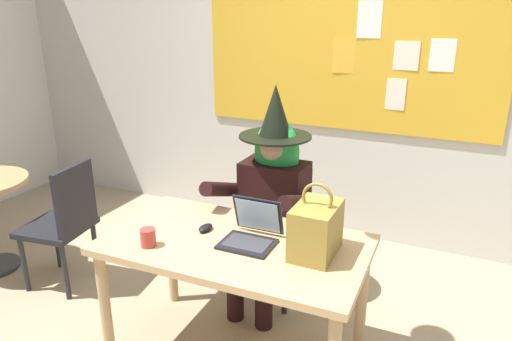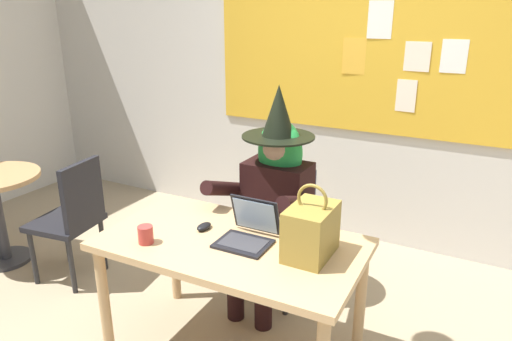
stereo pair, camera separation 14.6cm
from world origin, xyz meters
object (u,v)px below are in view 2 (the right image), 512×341
computer_mouse (204,226)px  laptop (248,232)px  person_costumed (273,191)px  coffee_mug (146,235)px  handbag (311,231)px  chair_at_desk (281,225)px  chair_spare_by_window (73,215)px  desk_main (232,256)px

computer_mouse → laptop: bearing=2.1°
person_costumed → coffee_mug: person_costumed is taller
computer_mouse → handbag: handbag is taller
chair_at_desk → laptop: laptop is taller
chair_at_desk → chair_spare_by_window: chair_spare_by_window is taller
handbag → desk_main: bearing=-172.7°
desk_main → computer_mouse: computer_mouse is taller
desk_main → chair_at_desk: 0.76m
chair_at_desk → coffee_mug: chair_at_desk is taller
desk_main → chair_at_desk: chair_at_desk is taller
person_costumed → computer_mouse: 0.60m
desk_main → laptop: bearing=26.9°
desk_main → laptop: laptop is taller
laptop → computer_mouse: (-0.28, 0.00, -0.03)m
chair_spare_by_window → laptop: bearing=167.1°
chair_at_desk → chair_spare_by_window: bearing=-64.7°
desk_main → chair_spare_by_window: 1.43m
chair_at_desk → person_costumed: (-0.00, -0.12, 0.29)m
chair_at_desk → laptop: size_ratio=3.14×
computer_mouse → coffee_mug: size_ratio=1.09×
handbag → chair_spare_by_window: (-1.84, 0.11, -0.35)m
person_costumed → chair_spare_by_window: size_ratio=1.60×
person_costumed → computer_mouse: size_ratio=14.02×
chair_at_desk → computer_mouse: (-0.15, -0.70, 0.25)m
desk_main → person_costumed: 0.64m
person_costumed → handbag: person_costumed is taller
desk_main → handbag: bearing=7.3°
chair_at_desk → coffee_mug: bearing=-16.0°
desk_main → chair_spare_by_window: bearing=173.2°
computer_mouse → chair_spare_by_window: 1.24m
chair_at_desk → handbag: size_ratio=2.35×
desk_main → coffee_mug: size_ratio=14.74×
handbag → coffee_mug: (-0.80, -0.28, -0.09)m
handbag → coffee_mug: bearing=-160.5°
handbag → chair_spare_by_window: handbag is taller
laptop → coffee_mug: (-0.46, -0.27, -0.00)m
laptop → coffee_mug: 0.53m
computer_mouse → coffee_mug: (-0.18, -0.28, 0.03)m
person_costumed → chair_spare_by_window: 1.46m
desk_main → person_costumed: bearing=95.6°
desk_main → handbag: (0.42, 0.05, 0.22)m
handbag → chair_at_desk: bearing=124.8°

